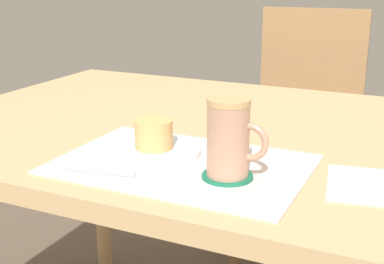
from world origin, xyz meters
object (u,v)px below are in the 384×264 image
wooden_chair (304,127)px  coffee_mug (230,138)px  pastry_plate (154,151)px  dining_table (200,153)px  pastry (154,134)px

wooden_chair → coffee_mug: bearing=93.2°
pastry_plate → dining_table: bearing=92.7°
dining_table → wooden_chair: wooden_chair is taller
coffee_mug → dining_table: bearing=122.2°
dining_table → coffee_mug: coffee_mug is taller
dining_table → wooden_chair: (0.04, 0.83, -0.15)m
dining_table → pastry_plate: size_ratio=7.15×
pastry_plate → coffee_mug: size_ratio=1.34×
coffee_mug → wooden_chair: bearing=96.9°
dining_table → wooden_chair: size_ratio=1.36×
wooden_chair → coffee_mug: (0.13, -1.11, 0.30)m
pastry_plate → pastry: size_ratio=2.49×
wooden_chair → pastry: bearing=84.5°
pastry_plate → pastry: 0.03m
wooden_chair → pastry: wooden_chair is taller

